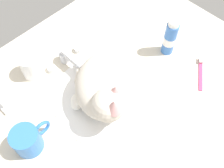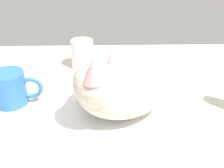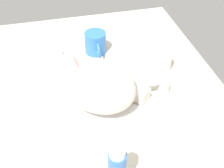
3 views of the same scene
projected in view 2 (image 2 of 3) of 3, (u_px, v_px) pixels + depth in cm
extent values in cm
cube|color=beige|center=(124.00, 116.00, 65.48)|extent=(110.00, 82.50, 3.00)
cylinder|color=white|center=(124.00, 109.00, 64.57)|extent=(34.10, 34.10, 0.71)
cylinder|color=silver|center=(120.00, 64.00, 81.64)|extent=(3.60, 3.60, 4.27)
cube|color=silver|center=(121.00, 61.00, 76.01)|extent=(2.00, 9.39, 2.00)
cylinder|color=silver|center=(99.00, 68.00, 82.11)|extent=(2.80, 2.80, 1.80)
cylinder|color=silver|center=(140.00, 68.00, 82.37)|extent=(2.80, 2.80, 1.80)
ellipsoid|color=beige|center=(125.00, 83.00, 61.22)|extent=(29.52, 28.94, 13.05)
sphere|color=beige|center=(97.00, 84.00, 53.59)|extent=(13.40, 13.40, 9.51)
ellipsoid|color=white|center=(105.00, 89.00, 55.64)|extent=(8.10, 7.98, 5.23)
cone|color=#DB9E9E|center=(112.00, 64.00, 51.76)|extent=(6.03, 6.03, 4.28)
cone|color=#DB9E9E|center=(93.00, 71.00, 49.29)|extent=(6.03, 6.03, 4.28)
cube|color=beige|center=(120.00, 79.00, 72.49)|extent=(10.50, 9.59, 4.19)
ellipsoid|color=white|center=(87.00, 92.00, 66.93)|extent=(6.61, 6.35, 3.77)
cylinder|color=#3372C6|center=(9.00, 88.00, 65.66)|extent=(7.89, 7.89, 8.07)
torus|color=#3372C6|center=(31.00, 88.00, 65.78)|extent=(5.52, 1.00, 5.52)
cylinder|color=white|center=(82.00, 54.00, 83.31)|extent=(6.63, 6.63, 8.31)
cube|color=white|center=(45.00, 70.00, 81.66)|extent=(9.00, 6.40, 1.20)
cube|color=white|center=(44.00, 65.00, 80.77)|extent=(7.43, 6.36, 2.45)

